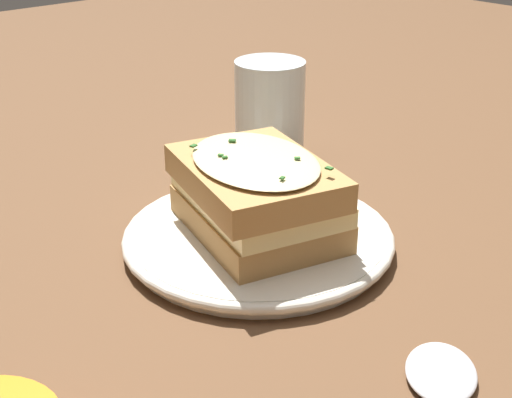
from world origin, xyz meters
TOP-DOWN VIEW (x-y plane):
  - ground_plane at (0.00, 0.00)m, footprint 2.40×2.40m
  - dinner_plate at (-0.00, 0.02)m, footprint 0.23×0.23m
  - sandwich at (-0.00, 0.02)m, footprint 0.14×0.17m
  - water_glass at (0.15, 0.17)m, footprint 0.08×0.08m
  - spoon at (-0.04, -0.19)m, footprint 0.16×0.13m

SIDE VIEW (x-z plane):
  - ground_plane at x=0.00m, z-range 0.00..0.00m
  - spoon at x=-0.04m, z-range 0.00..0.01m
  - dinner_plate at x=0.00m, z-range 0.00..0.02m
  - sandwich at x=0.00m, z-range 0.01..0.09m
  - water_glass at x=0.15m, z-range 0.00..0.11m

